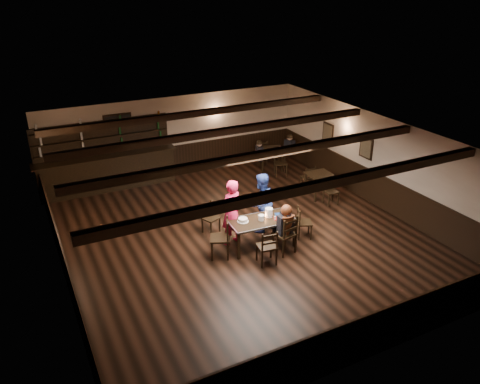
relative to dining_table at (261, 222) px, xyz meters
name	(u,v)px	position (x,y,z in m)	size (l,w,h in m)	color
ground	(241,235)	(-0.20, 0.71, -0.68)	(10.00, 10.00, 0.00)	black
room_shell	(241,174)	(-0.19, 0.75, 1.07)	(9.02, 10.02, 2.71)	beige
dining_table	(261,222)	(0.00, 0.00, 0.00)	(1.70, 0.94, 0.75)	black
chair_near_left	(268,245)	(-0.28, -0.83, -0.14)	(0.48, 0.46, 0.92)	black
chair_near_right	(287,232)	(0.38, -0.61, -0.08)	(0.56, 0.54, 1.03)	black
chair_end_left	(223,235)	(-1.06, -0.01, -0.09)	(0.60, 0.61, 1.01)	black
chair_end_right	(302,220)	(1.17, -0.07, -0.18)	(0.50, 0.51, 0.84)	black
chair_far_pushed	(209,215)	(-0.88, 1.29, -0.18)	(0.51, 0.50, 0.85)	black
woman_pink	(231,212)	(-0.61, 0.48, 0.20)	(0.64, 0.42, 1.75)	#EE307F
man_blue	(261,203)	(0.38, 0.73, 0.14)	(0.80, 0.62, 1.64)	navy
seated_person	(286,222)	(0.36, -0.54, 0.18)	(0.36, 0.55, 0.89)	black
cake	(243,220)	(-0.46, 0.12, 0.12)	(0.29, 0.29, 0.09)	white
plate_stack_a	(261,218)	(-0.02, -0.02, 0.15)	(0.15, 0.15, 0.14)	white
plate_stack_b	(269,212)	(0.25, 0.07, 0.19)	(0.19, 0.19, 0.23)	white
tea_light	(264,217)	(0.11, 0.08, 0.10)	(0.05, 0.05, 0.06)	#A5A8AD
salt_shaker	(275,218)	(0.30, -0.15, 0.12)	(0.04, 0.04, 0.09)	silver
pepper_shaker	(279,216)	(0.46, -0.11, 0.12)	(0.03, 0.03, 0.08)	#A5A8AD
drink_glass	(268,213)	(0.26, 0.15, 0.14)	(0.08, 0.08, 0.12)	silver
menu_red	(279,218)	(0.43, -0.14, 0.08)	(0.28, 0.20, 0.00)	maroon
menu_blue	(280,214)	(0.57, 0.04, 0.08)	(0.27, 0.19, 0.00)	navy
bar_counter	(107,167)	(-2.65, 5.43, 0.05)	(4.47, 0.70, 2.20)	black
back_table_a	(320,177)	(3.08, 1.81, -0.03)	(0.81, 0.81, 0.75)	black
back_table_b	(271,152)	(2.90, 4.51, -0.03)	(1.08, 1.08, 0.75)	black
bg_patron_left	(259,150)	(2.38, 4.42, 0.14)	(0.30, 0.39, 0.71)	black
bg_patron_right	(290,144)	(3.66, 4.48, 0.15)	(0.31, 0.40, 0.73)	black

